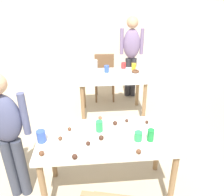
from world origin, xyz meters
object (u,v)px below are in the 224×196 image
dining_table_near (107,144)px  person_adult_far (131,51)px  dining_table_far (112,81)px  mixing_bowl (115,141)px  person_girl_near (7,130)px  soda_can (151,135)px  chair_far_table (104,74)px  pitcher_far (94,66)px

dining_table_near → person_adult_far: bearing=75.1°
dining_table_far → mixing_bowl: bearing=-94.3°
person_girl_near → mixing_bowl: (1.03, -0.18, -0.06)m
dining_table_far → person_girl_near: person_girl_near is taller
mixing_bowl → dining_table_near: bearing=117.1°
dining_table_near → person_girl_near: (-0.96, 0.05, 0.20)m
dining_table_near → soda_can: (0.41, -0.10, 0.16)m
chair_far_table → person_adult_far: (0.52, 0.02, 0.46)m
person_adult_far → mixing_bowl: (-0.57, -2.54, -0.17)m
mixing_bowl → soda_can: (0.34, 0.03, 0.03)m
dining_table_near → mixing_bowl: size_ratio=6.73×
dining_table_far → dining_table_near: bearing=-97.0°
dining_table_far → chair_far_table: chair_far_table is taller
person_adult_far → pitcher_far: bearing=-142.0°
mixing_bowl → soda_can: size_ratio=1.66×
dining_table_near → chair_far_table: chair_far_table is taller
person_adult_far → mixing_bowl: 2.61m
mixing_bowl → pitcher_far: (-0.15, 1.97, 0.07)m
person_girl_near → dining_table_near: bearing=-3.1°
chair_far_table → person_adult_far: size_ratio=0.55×
person_girl_near → pitcher_far: bearing=63.8°
chair_far_table → person_girl_near: size_ratio=0.61×
dining_table_far → mixing_bowl: (-0.14, -1.81, 0.15)m
chair_far_table → pitcher_far: 0.69m
dining_table_far → pitcher_far: 0.39m
dining_table_near → pitcher_far: (-0.08, 1.84, 0.21)m
mixing_bowl → soda_can: soda_can is taller
soda_can → person_girl_near: bearing=173.6°
chair_far_table → person_girl_near: person_girl_near is taller
person_girl_near → pitcher_far: person_girl_near is taller
dining_table_near → chair_far_table: bearing=87.2°
dining_table_near → soda_can: 0.45m
chair_far_table → person_adult_far: 0.69m
dining_table_far → person_adult_far: size_ratio=0.71×
dining_table_near → pitcher_far: pitcher_far is taller
dining_table_near → mixing_bowl: 0.20m
dining_table_near → dining_table_far: (0.20, 1.68, -0.01)m
dining_table_near → person_adult_far: 2.51m
dining_table_near → person_girl_near: person_girl_near is taller
person_girl_near → pitcher_far: (0.88, 1.79, 0.01)m
chair_far_table → soda_can: (0.29, -2.49, 0.31)m
mixing_bowl → soda_can: 0.35m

